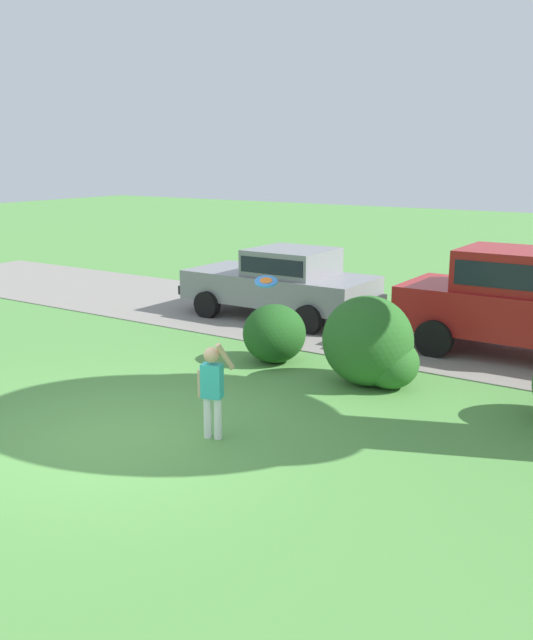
% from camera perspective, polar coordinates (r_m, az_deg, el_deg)
% --- Properties ---
extents(ground_plane, '(80.00, 80.00, 0.00)m').
position_cam_1_polar(ground_plane, '(9.27, -12.24, -9.50)').
color(ground_plane, '#518E42').
extents(driveway_strip, '(28.00, 4.40, 0.02)m').
position_cam_1_polar(driveway_strip, '(14.80, 7.69, -0.64)').
color(driveway_strip, gray).
rests_on(driveway_strip, ground).
extents(shrub_near_tree, '(1.10, 1.11, 1.03)m').
position_cam_1_polar(shrub_near_tree, '(12.19, 0.64, -1.10)').
color(shrub_near_tree, '#1E511C').
rests_on(shrub_near_tree, ground).
extents(shrub_centre_left, '(1.55, 1.33, 1.42)m').
position_cam_1_polar(shrub_centre_left, '(11.06, 8.57, -2.03)').
color(shrub_centre_left, '#286023').
rests_on(shrub_centre_left, ground).
extents(parked_sedan, '(4.41, 2.11, 1.56)m').
position_cam_1_polar(parked_sedan, '(15.47, 1.36, 3.25)').
color(parked_sedan, gray).
rests_on(parked_sedan, ground).
extents(parked_suv, '(4.71, 2.11, 1.92)m').
position_cam_1_polar(parked_suv, '(13.24, 20.71, 1.68)').
color(parked_suv, maroon).
rests_on(parked_suv, ground).
extents(child_thrower, '(0.41, 0.34, 1.29)m').
position_cam_1_polar(child_thrower, '(8.90, -4.44, -5.29)').
color(child_thrower, white).
rests_on(child_thrower, ground).
extents(frisbee, '(0.29, 0.28, 0.15)m').
position_cam_1_polar(frisbee, '(8.61, -0.03, 3.16)').
color(frisbee, '#337FDB').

